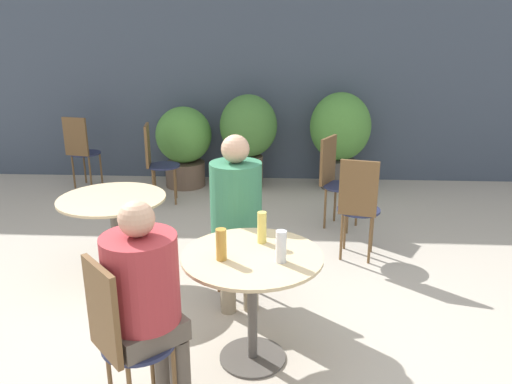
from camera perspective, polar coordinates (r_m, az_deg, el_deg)
name	(u,v)px	position (r m, az deg, el deg)	size (l,w,h in m)	color
ground_plane	(223,363)	(3.22, -3.80, -18.91)	(20.00, 20.00, 0.00)	#B2A899
storefront_wall	(257,65)	(6.62, 0.14, 14.27)	(10.00, 0.06, 3.00)	#3D4756
cafe_table_near	(252,278)	(2.96, -0.42, -9.76)	(0.82, 0.82, 0.70)	#514C47
cafe_table_far	(113,215)	(4.06, -15.99, -2.57)	(0.83, 0.83, 0.70)	#514C47
bistro_chair_0	(234,226)	(3.71, -2.52, -3.96)	(0.38, 0.40, 0.92)	#232847
bistro_chair_1	(120,331)	(2.59, -15.27, -15.08)	(0.43, 0.43, 0.92)	#232847
bistro_chair_2	(80,147)	(6.63, -19.43, 4.92)	(0.38, 0.40, 0.92)	#232847
bistro_chair_3	(358,201)	(4.33, 11.62, -1.06)	(0.38, 0.40, 0.92)	#232847
bistro_chair_4	(334,175)	(5.09, 8.95, 1.98)	(0.42, 0.42, 0.92)	#232847
bistro_chair_5	(155,157)	(5.85, -11.46, 3.95)	(0.39, 0.38, 0.92)	#232847
seated_person_0	(236,209)	(3.51, -2.26, -1.91)	(0.38, 0.41, 1.26)	gray
seated_person_1	(145,294)	(2.57, -12.52, -11.27)	(0.47, 0.47, 1.18)	brown
beer_glass_0	(221,245)	(2.80, -4.00, -6.01)	(0.06, 0.06, 0.18)	#B28433
beer_glass_1	(281,247)	(2.78, 2.88, -6.24)	(0.06, 0.06, 0.18)	silver
beer_glass_2	(262,227)	(3.02, 0.68, -4.07)	(0.06, 0.06, 0.20)	#DBC65B
potted_plant_0	(184,142)	(6.43, -8.23, 5.64)	(0.70, 0.70, 1.03)	brown
potted_plant_1	(248,132)	(6.25, -0.87, 6.92)	(0.71, 0.71, 1.19)	brown
potted_plant_2	(340,133)	(6.35, 9.58, 6.70)	(0.76, 0.76, 1.21)	#47423D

